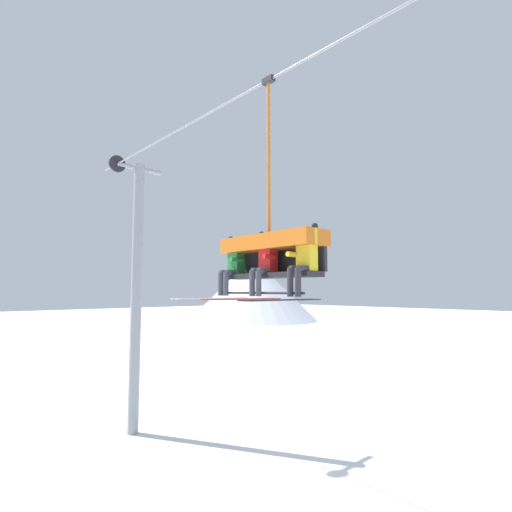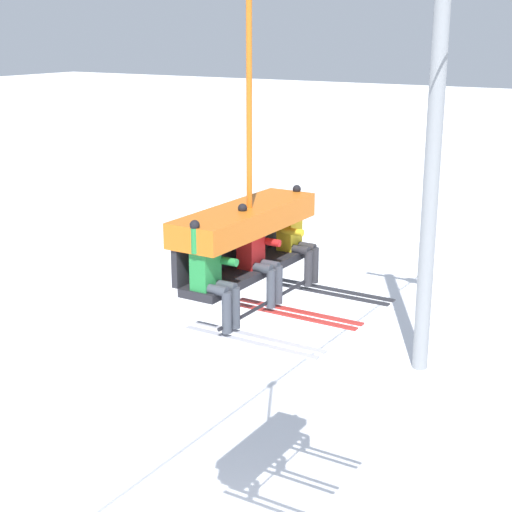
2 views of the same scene
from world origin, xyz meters
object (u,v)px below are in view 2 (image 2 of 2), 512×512
Objects in this scene: skier_yellow at (297,237)px; skier_green at (214,275)px; lift_tower_far at (433,171)px; skier_red at (259,254)px; chairlift_chair at (244,227)px.

skier_green is at bearing 180.00° from skier_yellow.
lift_tower_far is at bearing 6.59° from skier_yellow.
skier_yellow is (1.94, 0.00, 0.00)m from skier_green.
skier_red is at bearing -174.12° from lift_tower_far.
lift_tower_far is 2.11× the size of chairlift_chair.
skier_red is (-8.98, -0.92, 0.44)m from lift_tower_far.
chairlift_chair is 2.57× the size of skier_green.
skier_red is at bearing 0.00° from skier_green.
chairlift_chair reaches higher than skier_yellow.
skier_green is at bearing -167.62° from chairlift_chair.
lift_tower_far reaches higher than chairlift_chair.
chairlift_chair is at bearing 89.11° from skier_red.
chairlift_chair is 0.38m from skier_red.
skier_red is at bearing -90.89° from chairlift_chair.
lift_tower_far is 10.00m from skier_green.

